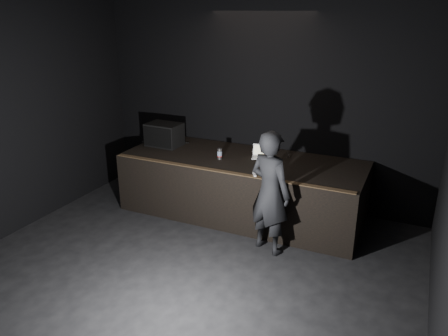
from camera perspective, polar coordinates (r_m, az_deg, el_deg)
The scene contains 11 objects.
ground at distance 5.55m, azimuth -9.17°, elevation -17.06°, with size 7.00×7.00×0.00m, color black.
room_walls at distance 4.63m, azimuth -10.54°, elevation 3.36°, with size 6.10×7.10×3.52m.
stage_riser at distance 7.41m, azimuth 2.35°, elevation -2.39°, with size 4.00×1.50×1.00m, color black.
riser_lip at distance 6.62m, azimuth 0.04°, elevation -0.48°, with size 3.92×0.10×0.01m, color brown.
stage_monitor at distance 7.94m, azimuth -7.83°, elevation 4.35°, with size 0.62×0.47×0.41m.
cable at distance 8.15m, azimuth -7.64°, elevation 3.36°, with size 0.02×0.02×0.88m, color black.
laptop at distance 7.30m, azimuth 4.87°, elevation 1.83°, with size 0.34×0.32×0.20m.
beer_can at distance 7.16m, azimuth -0.57°, elevation 1.86°, with size 0.08×0.08×0.18m.
plastic_cup at distance 7.34m, azimuth 8.35°, elevation 1.74°, with size 0.07×0.07×0.09m, color white.
wii_remote at distance 6.49m, azimuth 3.99°, elevation -0.86°, with size 0.04×0.16×0.03m, color white.
person at distance 6.17m, azimuth 6.01°, elevation -3.21°, with size 0.66×0.43×1.81m, color black.
Camera 1 is at (2.61, -3.60, 3.33)m, focal length 35.00 mm.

